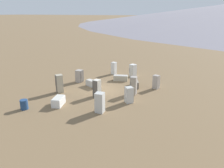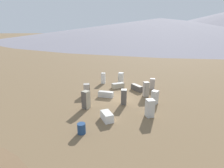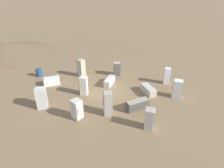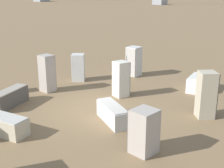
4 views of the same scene
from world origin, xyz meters
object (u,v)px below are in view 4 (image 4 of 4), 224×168
(discarded_fridge_6, at_px, (144,131))
(discarded_fridge_10, at_px, (10,98))
(discarded_fridge_8, at_px, (134,61))
(discarded_fridge_11, at_px, (112,114))
(discarded_fridge_2, at_px, (198,83))
(discarded_fridge_12, at_px, (78,68))
(discarded_fridge_1, at_px, (121,79))
(discarded_fridge_4, at_px, (5,125))
(discarded_fridge_7, at_px, (207,95))
(discarded_fridge_0, at_px, (47,73))

(discarded_fridge_6, distance_m, discarded_fridge_10, 6.77)
(discarded_fridge_8, relative_size, discarded_fridge_11, 0.88)
(discarded_fridge_2, distance_m, discarded_fridge_12, 6.45)
(discarded_fridge_11, bearing_deg, discarded_fridge_1, -121.33)
(discarded_fridge_4, bearing_deg, discarded_fridge_10, 42.78)
(discarded_fridge_6, bearing_deg, discarded_fridge_11, 67.48)
(discarded_fridge_2, distance_m, discarded_fridge_10, 9.06)
(discarded_fridge_10, relative_size, discarded_fridge_12, 1.32)
(discarded_fridge_2, distance_m, discarded_fridge_8, 4.10)
(discarded_fridge_6, height_order, discarded_fridge_8, discarded_fridge_8)
(discarded_fridge_4, relative_size, discarded_fridge_12, 1.24)
(discarded_fridge_1, xyz_separation_m, discarded_fridge_7, (-4.12, -0.43, 0.09))
(discarded_fridge_0, height_order, discarded_fridge_7, discarded_fridge_7)
(discarded_fridge_10, xyz_separation_m, discarded_fridge_11, (-4.43, -1.82, -0.03))
(discarded_fridge_11, bearing_deg, discarded_fridge_4, -8.47)
(discarded_fridge_6, relative_size, discarded_fridge_7, 0.77)
(discarded_fridge_7, xyz_separation_m, discarded_fridge_10, (6.84, 4.71, -0.57))
(discarded_fridge_8, bearing_deg, discarded_fridge_11, 117.68)
(discarded_fridge_7, bearing_deg, discarded_fridge_11, -86.41)
(discarded_fridge_2, relative_size, discarded_fridge_12, 1.11)
(discarded_fridge_7, bearing_deg, discarded_fridge_1, -130.62)
(discarded_fridge_1, distance_m, discarded_fridge_11, 3.04)
(discarded_fridge_4, xyz_separation_m, discarded_fridge_11, (-2.12, -3.34, 0.01))
(discarded_fridge_8, bearing_deg, discarded_fridge_7, 150.94)
(discarded_fridge_7, relative_size, discarded_fridge_8, 1.10)
(discarded_fridge_1, bearing_deg, discarded_fridge_4, -80.65)
(discarded_fridge_7, xyz_separation_m, discarded_fridge_11, (2.41, 2.89, -0.60))
(discarded_fridge_1, distance_m, discarded_fridge_6, 5.31)
(discarded_fridge_0, bearing_deg, discarded_fridge_4, -56.20)
(discarded_fridge_6, xyz_separation_m, discarded_fridge_12, (7.44, -3.81, 0.02))
(discarded_fridge_10, bearing_deg, discarded_fridge_0, 80.12)
(discarded_fridge_6, bearing_deg, discarded_fridge_1, 50.57)
(discarded_fridge_2, bearing_deg, discarded_fridge_0, 29.68)
(discarded_fridge_2, distance_m, discarded_fridge_11, 5.77)
(discarded_fridge_11, distance_m, discarded_fridge_12, 5.86)
(discarded_fridge_1, relative_size, discarded_fridge_7, 0.90)
(discarded_fridge_6, relative_size, discarded_fridge_12, 0.97)
(discarded_fridge_4, xyz_separation_m, discarded_fridge_10, (2.30, -1.52, 0.04))
(discarded_fridge_0, xyz_separation_m, discarded_fridge_12, (0.25, -2.23, -0.17))
(discarded_fridge_10, distance_m, discarded_fridge_11, 4.79)
(discarded_fridge_1, xyz_separation_m, discarded_fridge_2, (-2.27, -3.28, -0.48))
(discarded_fridge_7, distance_m, discarded_fridge_10, 8.32)
(discarded_fridge_2, distance_m, discarded_fridge_6, 6.99)
(discarded_fridge_7, distance_m, discarded_fridge_11, 3.81)
(discarded_fridge_4, xyz_separation_m, discarded_fridge_8, (1.38, -8.97, 0.53))
(discarded_fridge_4, distance_m, discarded_fridge_10, 2.76)
(discarded_fridge_6, xyz_separation_m, discarded_fridge_11, (2.29, -1.03, -0.38))
(discarded_fridge_0, xyz_separation_m, discarded_fridge_7, (-7.31, -2.35, 0.02))
(discarded_fridge_0, relative_size, discarded_fridge_10, 0.93)
(discarded_fridge_2, xyz_separation_m, discarded_fridge_4, (2.69, 9.08, -0.04))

